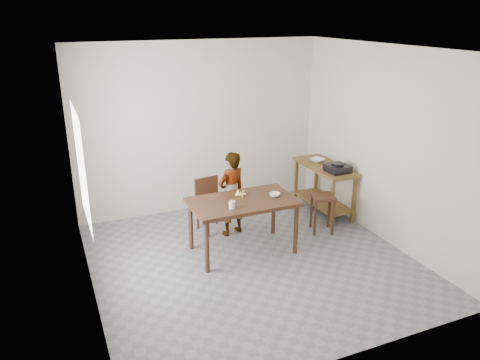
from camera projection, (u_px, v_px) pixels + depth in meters
name	position (u px, v px, depth m)	size (l,w,h in m)	color
floor	(252.00, 262.00, 6.16)	(4.00, 4.00, 0.04)	slate
ceiling	(254.00, 47.00, 5.23)	(4.00, 4.00, 0.04)	white
wall_back	(200.00, 127.00, 7.44)	(4.00, 0.04, 2.70)	beige
wall_front	(353.00, 231.00, 3.95)	(4.00, 0.04, 2.70)	beige
wall_left	(80.00, 186.00, 4.95)	(0.04, 4.00, 2.70)	beige
wall_right	(386.00, 146.00, 6.44)	(0.04, 4.00, 2.70)	beige
window_pane	(81.00, 167.00, 5.09)	(0.02, 1.10, 1.30)	white
dining_table	(243.00, 226.00, 6.29)	(1.40, 0.80, 0.75)	#3F2415
prep_counter	(323.00, 189.00, 7.52)	(0.50, 1.20, 0.80)	brown
child	(231.00, 194.00, 6.71)	(0.46, 0.30, 1.25)	silver
dining_chair	(212.00, 206.00, 6.89)	(0.38, 0.38, 0.79)	#3F2415
stool	(322.00, 213.00, 6.90)	(0.32, 0.32, 0.57)	#3F2415
glass_tumbler	(232.00, 205.00, 5.89)	(0.08, 0.08, 0.10)	silver
small_bowl	(275.00, 195.00, 6.28)	(0.14, 0.14, 0.05)	white
banana	(241.00, 194.00, 6.29)	(0.15, 0.11, 0.05)	#FADB5A
serving_bowl	(317.00, 160.00, 7.54)	(0.22, 0.22, 0.06)	white
gas_burner	(338.00, 168.00, 7.08)	(0.32, 0.32, 0.11)	black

